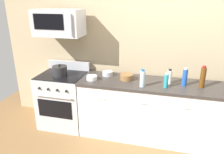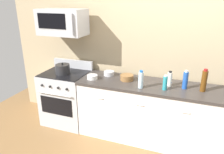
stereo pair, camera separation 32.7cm
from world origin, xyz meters
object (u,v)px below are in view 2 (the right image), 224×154
(microwave, at_px, (62,22))
(bowl_white_ceramic, at_px, (92,77))
(bottle_water_clear, at_px, (141,80))
(bottle_vinegar_white, at_px, (170,79))
(bowl_wooden_salad, at_px, (127,77))
(range_oven, at_px, (67,97))
(bottle_wine_amber, at_px, (204,81))
(bottle_soda_blue, at_px, (185,80))
(bottle_dish_soap, at_px, (165,83))
(bowl_steel_prep, at_px, (109,73))
(stockpot, at_px, (63,69))

(microwave, xyz_separation_m, bowl_white_ceramic, (0.56, -0.14, -0.80))
(bottle_water_clear, xyz_separation_m, bottle_vinegar_white, (0.37, 0.21, -0.02))
(bottle_vinegar_white, bearing_deg, bowl_wooden_salad, 179.55)
(range_oven, height_order, bottle_vinegar_white, bottle_vinegar_white)
(bowl_white_ceramic, height_order, bowl_wooden_salad, bowl_wooden_salad)
(range_oven, distance_m, bottle_wine_amber, 2.24)
(bottle_water_clear, bearing_deg, bottle_soda_blue, 17.56)
(bottle_soda_blue, xyz_separation_m, bottle_dish_soap, (-0.25, -0.13, -0.03))
(bottle_dish_soap, relative_size, bowl_steel_prep, 1.24)
(stockpot, bearing_deg, range_oven, 90.00)
(range_oven, xyz_separation_m, bottle_vinegar_white, (1.71, 0.03, 0.56))
(bottle_vinegar_white, bearing_deg, microwave, 179.63)
(bowl_white_ceramic, relative_size, stockpot, 0.69)
(bottle_soda_blue, bearing_deg, bottle_dish_soap, -152.10)
(bottle_soda_blue, xyz_separation_m, bowl_steel_prep, (-1.18, 0.14, -0.09))
(stockpot, bearing_deg, bottle_water_clear, -5.40)
(range_oven, bearing_deg, bottle_vinegar_white, 1.13)
(range_oven, bearing_deg, stockpot, -90.00)
(bottle_wine_amber, distance_m, bowl_white_ceramic, 1.61)
(bowl_wooden_salad, bearing_deg, bottle_water_clear, -39.47)
(bottle_dish_soap, distance_m, bowl_white_ceramic, 1.11)
(bowl_wooden_salad, height_order, stockpot, stockpot)
(microwave, bearing_deg, bottle_wine_amber, -1.34)
(bottle_vinegar_white, bearing_deg, bottle_wine_amber, -5.01)
(bottle_soda_blue, distance_m, bowl_white_ceramic, 1.37)
(microwave, height_order, bottle_water_clear, microwave)
(microwave, xyz_separation_m, bowl_steel_prep, (0.74, 0.10, -0.79))
(bottle_wine_amber, distance_m, bottle_vinegar_white, 0.45)
(bottle_water_clear, xyz_separation_m, stockpot, (-1.34, 0.13, -0.04))
(bottle_wine_amber, bearing_deg, bowl_wooden_salad, 177.66)
(bottle_wine_amber, distance_m, bottle_dish_soap, 0.51)
(bowl_steel_prep, bearing_deg, bottle_vinegar_white, -6.52)
(bottle_soda_blue, height_order, bottle_wine_amber, bottle_wine_amber)
(bottle_water_clear, height_order, bowl_steel_prep, bottle_water_clear)
(bottle_water_clear, bearing_deg, bowl_white_ceramic, 173.96)
(bottle_vinegar_white, height_order, stockpot, bottle_vinegar_white)
(bottle_dish_soap, bearing_deg, bowl_wooden_salad, 164.02)
(microwave, distance_m, stockpot, 0.75)
(bottle_water_clear, height_order, stockpot, bottle_water_clear)
(range_oven, bearing_deg, bottle_water_clear, -7.65)
(range_oven, distance_m, stockpot, 0.54)
(microwave, bearing_deg, bowl_white_ceramic, -14.30)
(bowl_steel_prep, bearing_deg, bowl_wooden_salad, -17.62)
(bottle_vinegar_white, relative_size, bowl_wooden_salad, 1.10)
(bottle_vinegar_white, bearing_deg, stockpot, -177.09)
(microwave, distance_m, bottle_dish_soap, 1.83)
(bottle_wine_amber, relative_size, stockpot, 1.35)
(bowl_steel_prep, height_order, stockpot, stockpot)
(bowl_steel_prep, xyz_separation_m, stockpot, (-0.74, -0.20, 0.05))
(bowl_white_ceramic, bearing_deg, bottle_water_clear, -6.04)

